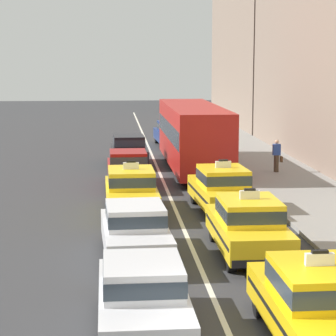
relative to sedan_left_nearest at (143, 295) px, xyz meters
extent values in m
cube|color=silver|center=(1.75, 17.47, -0.84)|extent=(0.14, 80.00, 0.01)
cube|color=gray|center=(7.35, 12.47, -0.77)|extent=(4.00, 90.00, 0.15)
cylinder|color=black|center=(-0.74, 1.45, -0.53)|extent=(0.25, 0.64, 0.64)
cylinder|color=black|center=(0.71, 1.46, -0.53)|extent=(0.25, 0.64, 0.64)
cube|color=silver|center=(0.00, 0.03, -0.20)|extent=(1.80, 4.32, 0.66)
cube|color=silver|center=(0.00, -0.07, 0.43)|extent=(1.58, 1.92, 0.60)
cube|color=#2D3842|center=(0.00, -0.07, 0.43)|extent=(1.60, 1.94, 0.33)
cylinder|color=black|center=(-0.75, 6.80, -0.53)|extent=(0.27, 0.65, 0.64)
cylinder|color=black|center=(0.70, 6.86, -0.53)|extent=(0.27, 0.65, 0.64)
cylinder|color=black|center=(-0.62, 3.96, -0.53)|extent=(0.27, 0.65, 0.64)
cylinder|color=black|center=(0.82, 4.03, -0.53)|extent=(0.27, 0.65, 0.64)
cube|color=silver|center=(0.04, 5.41, -0.20)|extent=(1.95, 4.37, 0.66)
cube|color=silver|center=(0.04, 5.31, 0.43)|extent=(1.64, 1.97, 0.60)
cube|color=#2D3842|center=(0.04, 5.31, 0.43)|extent=(1.66, 1.99, 0.33)
cylinder|color=black|center=(-0.67, 12.57, -0.53)|extent=(0.25, 0.64, 0.64)
cylinder|color=black|center=(0.81, 12.60, -0.53)|extent=(0.25, 0.64, 0.64)
cylinder|color=black|center=(-0.62, 9.51, -0.53)|extent=(0.25, 0.64, 0.64)
cylinder|color=black|center=(0.86, 9.54, -0.53)|extent=(0.25, 0.64, 0.64)
cube|color=yellow|center=(0.10, 11.05, -0.18)|extent=(1.87, 4.53, 0.70)
cube|color=black|center=(0.10, 11.05, -0.13)|extent=(1.88, 4.17, 0.10)
cube|color=yellow|center=(0.10, 10.90, 0.49)|extent=(1.63, 2.12, 0.64)
cube|color=#2D3842|center=(0.10, 10.90, 0.49)|extent=(1.65, 2.14, 0.35)
cube|color=white|center=(0.10, 10.90, 0.93)|extent=(0.56, 0.13, 0.24)
cube|color=black|center=(0.10, 10.90, 1.08)|extent=(0.32, 0.11, 0.06)
cube|color=black|center=(0.06, 13.26, -0.43)|extent=(1.71, 0.17, 0.20)
cube|color=black|center=(0.13, 8.85, -0.43)|extent=(1.71, 0.17, 0.20)
cylinder|color=black|center=(-0.61, 17.80, -0.53)|extent=(0.25, 0.64, 0.64)
cylinder|color=black|center=(0.83, 17.82, -0.53)|extent=(0.25, 0.64, 0.64)
cylinder|color=black|center=(-0.58, 14.96, -0.53)|extent=(0.25, 0.64, 0.64)
cylinder|color=black|center=(0.86, 14.98, -0.53)|extent=(0.25, 0.64, 0.64)
cube|color=maroon|center=(0.13, 16.39, -0.20)|extent=(1.81, 4.32, 0.66)
cube|color=maroon|center=(0.13, 16.29, 0.43)|extent=(1.58, 1.92, 0.60)
cube|color=#2D3842|center=(0.13, 16.29, 0.43)|extent=(1.60, 1.94, 0.33)
cylinder|color=black|center=(-0.44, 23.81, -0.53)|extent=(0.26, 0.65, 0.64)
cylinder|color=black|center=(1.00, 23.85, -0.53)|extent=(0.26, 0.65, 0.64)
cylinder|color=black|center=(-0.37, 20.97, -0.53)|extent=(0.26, 0.65, 0.64)
cylinder|color=black|center=(1.08, 21.01, -0.53)|extent=(0.26, 0.65, 0.64)
cube|color=black|center=(0.32, 22.41, -0.20)|extent=(1.88, 4.35, 0.66)
cube|color=black|center=(0.32, 22.31, 0.43)|extent=(1.61, 1.94, 0.60)
cube|color=#2D3842|center=(0.32, 22.31, 0.43)|extent=(1.63, 1.96, 0.33)
cylinder|color=black|center=(2.59, 0.81, -0.53)|extent=(0.24, 0.64, 0.64)
cylinder|color=black|center=(4.07, 0.82, -0.53)|extent=(0.24, 0.64, 0.64)
cube|color=yellow|center=(3.34, -0.72, -0.18)|extent=(1.83, 4.51, 0.70)
cube|color=black|center=(3.34, -0.72, -0.13)|extent=(1.84, 4.15, 0.10)
cube|color=yellow|center=(3.34, -0.87, 0.49)|extent=(1.61, 2.11, 0.64)
cube|color=#2D3842|center=(3.34, -0.87, 0.49)|extent=(1.63, 2.13, 0.35)
cube|color=white|center=(3.34, -0.87, 0.93)|extent=(0.56, 0.12, 0.24)
cube|color=black|center=(3.34, -0.87, 1.08)|extent=(0.32, 0.11, 0.06)
cube|color=black|center=(3.33, 1.49, -0.43)|extent=(1.71, 0.15, 0.20)
cylinder|color=black|center=(2.52, 7.09, -0.53)|extent=(0.24, 0.64, 0.64)
cylinder|color=black|center=(4.00, 7.09, -0.53)|extent=(0.24, 0.64, 0.64)
cylinder|color=black|center=(2.52, 4.03, -0.53)|extent=(0.24, 0.64, 0.64)
cylinder|color=black|center=(4.00, 4.03, -0.53)|extent=(0.24, 0.64, 0.64)
cube|color=yellow|center=(3.26, 5.56, -0.18)|extent=(1.81, 4.50, 0.70)
cube|color=black|center=(3.26, 5.56, -0.13)|extent=(1.83, 4.14, 0.10)
cube|color=yellow|center=(3.26, 5.41, 0.49)|extent=(1.60, 2.10, 0.64)
cube|color=#2D3842|center=(3.26, 5.41, 0.49)|extent=(1.62, 2.12, 0.35)
cube|color=white|center=(3.26, 5.41, 0.93)|extent=(0.56, 0.12, 0.24)
cube|color=black|center=(3.26, 5.41, 1.08)|extent=(0.32, 0.11, 0.06)
cube|color=black|center=(3.26, 7.77, -0.43)|extent=(1.71, 0.14, 0.20)
cube|color=black|center=(3.26, 3.35, -0.43)|extent=(1.71, 0.14, 0.20)
cylinder|color=black|center=(2.59, 12.59, -0.53)|extent=(0.27, 0.65, 0.64)
cylinder|color=black|center=(4.07, 12.67, -0.53)|extent=(0.27, 0.65, 0.64)
cylinder|color=black|center=(2.75, 9.54, -0.53)|extent=(0.27, 0.65, 0.64)
cylinder|color=black|center=(4.23, 9.61, -0.53)|extent=(0.27, 0.65, 0.64)
cube|color=yellow|center=(3.41, 11.10, -0.18)|extent=(2.03, 4.59, 0.70)
cube|color=black|center=(3.41, 11.10, -0.13)|extent=(2.04, 4.23, 0.10)
cube|color=yellow|center=(3.42, 10.95, 0.49)|extent=(1.71, 2.18, 0.64)
cube|color=#2D3842|center=(3.42, 10.95, 0.49)|extent=(1.73, 2.20, 0.35)
cube|color=white|center=(3.42, 10.95, 0.93)|extent=(0.57, 0.15, 0.24)
cube|color=black|center=(3.42, 10.95, 1.08)|extent=(0.33, 0.13, 0.06)
cube|color=black|center=(3.29, 13.31, -0.43)|extent=(1.71, 0.23, 0.20)
cube|color=black|center=(3.53, 8.90, -0.43)|extent=(1.71, 0.23, 0.20)
cylinder|color=black|center=(2.47, 24.14, -0.53)|extent=(0.24, 0.64, 0.64)
cylinder|color=black|center=(4.47, 24.15, -0.53)|extent=(0.24, 0.64, 0.64)
cylinder|color=black|center=(2.51, 17.42, -0.53)|extent=(0.24, 0.64, 0.64)
cylinder|color=black|center=(4.51, 17.43, -0.53)|extent=(0.24, 0.64, 0.64)
cube|color=#B21E19|center=(3.49, 20.78, 0.92)|extent=(2.56, 11.21, 2.90)
cube|color=#2D3842|center=(3.49, 20.78, 1.17)|extent=(2.58, 10.77, 0.84)
cube|color=black|center=(3.46, 26.33, 2.12)|extent=(2.13, 0.09, 0.36)
cylinder|color=black|center=(2.41, 31.64, -0.53)|extent=(0.27, 0.65, 0.64)
cylinder|color=black|center=(3.85, 31.70, -0.53)|extent=(0.27, 0.65, 0.64)
cylinder|color=black|center=(2.53, 28.80, -0.53)|extent=(0.27, 0.65, 0.64)
cylinder|color=black|center=(3.98, 28.87, -0.53)|extent=(0.27, 0.65, 0.64)
cube|color=navy|center=(3.19, 30.25, -0.20)|extent=(1.95, 4.37, 0.66)
cube|color=navy|center=(3.20, 30.15, 0.43)|extent=(1.64, 1.97, 0.60)
cube|color=#2D3842|center=(3.20, 30.15, 0.43)|extent=(1.66, 1.99, 0.33)
cylinder|color=#473828|center=(7.30, 18.83, -0.29)|extent=(0.24, 0.24, 0.82)
cube|color=#2D4CA5|center=(7.30, 18.83, 0.38)|extent=(0.36, 0.22, 0.52)
sphere|color=tan|center=(7.30, 18.83, 0.75)|extent=(0.20, 0.20, 0.20)
cube|color=brown|center=(7.54, 18.83, -0.09)|extent=(0.10, 0.20, 0.28)
camera|label=1|loc=(-0.59, -13.26, 4.73)|focal=73.63mm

